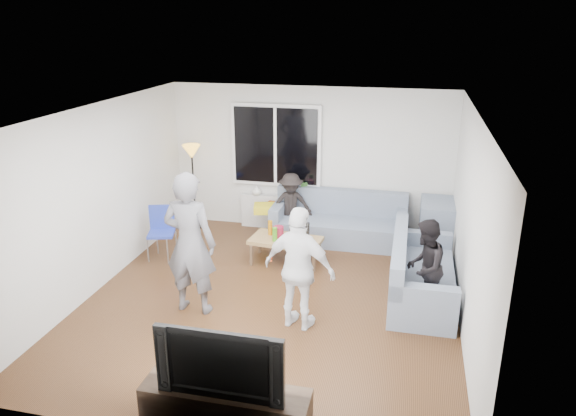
% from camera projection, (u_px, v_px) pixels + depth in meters
% --- Properties ---
extents(floor, '(5.00, 5.50, 0.04)m').
position_uv_depth(floor, '(271.00, 301.00, 7.52)').
color(floor, '#56351C').
rests_on(floor, ground).
extents(ceiling, '(5.00, 5.50, 0.04)m').
position_uv_depth(ceiling, '(269.00, 110.00, 6.64)').
color(ceiling, white).
rests_on(ceiling, ground).
extents(wall_back, '(5.00, 0.04, 2.60)m').
position_uv_depth(wall_back, '(310.00, 160.00, 9.62)').
color(wall_back, silver).
rests_on(wall_back, ground).
extents(wall_front, '(5.00, 0.04, 2.60)m').
position_uv_depth(wall_front, '(186.00, 321.00, 4.53)').
color(wall_front, silver).
rests_on(wall_front, ground).
extents(wall_left, '(0.04, 5.50, 2.60)m').
position_uv_depth(wall_left, '(97.00, 198.00, 7.61)').
color(wall_left, silver).
rests_on(wall_left, ground).
extents(wall_right, '(0.04, 5.50, 2.60)m').
position_uv_depth(wall_right, '(472.00, 227.00, 6.54)').
color(wall_right, silver).
rests_on(wall_right, ground).
extents(window_frame, '(1.62, 0.06, 1.47)m').
position_uv_depth(window_frame, '(276.00, 146.00, 9.59)').
color(window_frame, white).
rests_on(window_frame, wall_back).
extents(window_glass, '(1.50, 0.02, 1.35)m').
position_uv_depth(window_glass, '(275.00, 146.00, 9.56)').
color(window_glass, black).
rests_on(window_glass, window_frame).
extents(window_mullion, '(0.05, 0.03, 1.35)m').
position_uv_depth(window_mullion, '(275.00, 146.00, 9.55)').
color(window_mullion, white).
rests_on(window_mullion, window_frame).
extents(radiator, '(1.30, 0.12, 0.62)m').
position_uv_depth(radiator, '(276.00, 212.00, 9.97)').
color(radiator, silver).
rests_on(radiator, floor).
extents(potted_plant, '(0.18, 0.14, 0.32)m').
position_uv_depth(potted_plant, '(303.00, 190.00, 9.68)').
color(potted_plant, '#366829').
rests_on(potted_plant, radiator).
extents(vase, '(0.18, 0.18, 0.18)m').
position_uv_depth(vase, '(257.00, 191.00, 9.88)').
color(vase, white).
rests_on(vase, radiator).
extents(sofa_back_section, '(2.30, 0.85, 0.85)m').
position_uv_depth(sofa_back_section, '(339.00, 218.00, 9.32)').
color(sofa_back_section, slate).
rests_on(sofa_back_section, floor).
extents(sofa_right_section, '(2.00, 0.85, 0.85)m').
position_uv_depth(sofa_right_section, '(423.00, 269.00, 7.46)').
color(sofa_right_section, slate).
rests_on(sofa_right_section, floor).
extents(sofa_corner, '(0.85, 0.85, 0.85)m').
position_uv_depth(sofa_corner, '(446.00, 227.00, 8.95)').
color(sofa_corner, slate).
rests_on(sofa_corner, floor).
extents(cushion_yellow, '(0.44, 0.40, 0.14)m').
position_uv_depth(cushion_yellow, '(265.00, 208.00, 9.56)').
color(cushion_yellow, yellow).
rests_on(cushion_yellow, sofa_back_section).
extents(cushion_red, '(0.42, 0.38, 0.13)m').
position_uv_depth(cushion_red, '(275.00, 208.00, 9.60)').
color(cushion_red, maroon).
rests_on(cushion_red, sofa_back_section).
extents(coffee_table, '(1.16, 0.72, 0.40)m').
position_uv_depth(coffee_table, '(286.00, 250.00, 8.60)').
color(coffee_table, tan).
rests_on(coffee_table, floor).
extents(pitcher, '(0.17, 0.17, 0.17)m').
position_uv_depth(pitcher, '(278.00, 232.00, 8.59)').
color(pitcher, maroon).
rests_on(pitcher, coffee_table).
extents(side_chair, '(0.50, 0.50, 0.86)m').
position_uv_depth(side_chair, '(161.00, 234.00, 8.64)').
color(side_chair, '#283CAF').
rests_on(side_chair, floor).
extents(floor_lamp, '(0.32, 0.32, 1.56)m').
position_uv_depth(floor_lamp, '(194.00, 188.00, 9.81)').
color(floor_lamp, yellow).
rests_on(floor_lamp, floor).
extents(player_left, '(0.72, 0.49, 1.91)m').
position_uv_depth(player_left, '(190.00, 243.00, 6.95)').
color(player_left, '#55545A').
rests_on(player_left, floor).
extents(player_right, '(1.00, 0.60, 1.59)m').
position_uv_depth(player_right, '(299.00, 269.00, 6.61)').
color(player_right, white).
rests_on(player_right, floor).
extents(spectator_right, '(0.61, 0.72, 1.29)m').
position_uv_depth(spectator_right, '(425.00, 267.00, 6.99)').
color(spectator_right, black).
rests_on(spectator_right, floor).
extents(spectator_back, '(0.85, 0.65, 1.16)m').
position_uv_depth(spectator_back, '(291.00, 206.00, 9.48)').
color(spectator_back, black).
rests_on(spectator_back, floor).
extents(tv_console, '(1.60, 0.40, 0.44)m').
position_uv_depth(tv_console, '(226.00, 409.00, 5.10)').
color(tv_console, '#35281A').
rests_on(tv_console, floor).
extents(television, '(1.20, 0.16, 0.69)m').
position_uv_depth(television, '(224.00, 358.00, 4.91)').
color(television, black).
rests_on(television, tv_console).
extents(bottle_c, '(0.07, 0.07, 0.18)m').
position_uv_depth(bottle_c, '(292.00, 231.00, 8.61)').
color(bottle_c, black).
rests_on(bottle_c, coffee_table).
extents(bottle_b, '(0.08, 0.08, 0.22)m').
position_uv_depth(bottle_b, '(275.00, 234.00, 8.41)').
color(bottle_b, '#42951B').
rests_on(bottle_b, coffee_table).
extents(bottle_d, '(0.07, 0.07, 0.23)m').
position_uv_depth(bottle_d, '(301.00, 236.00, 8.35)').
color(bottle_d, orange).
rests_on(bottle_d, coffee_table).
extents(bottle_e, '(0.07, 0.07, 0.24)m').
position_uv_depth(bottle_e, '(307.00, 230.00, 8.57)').
color(bottle_e, black).
rests_on(bottle_e, coffee_table).
extents(bottle_a, '(0.07, 0.07, 0.24)m').
position_uv_depth(bottle_a, '(270.00, 228.00, 8.65)').
color(bottle_a, '#BA730A').
rests_on(bottle_a, coffee_table).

